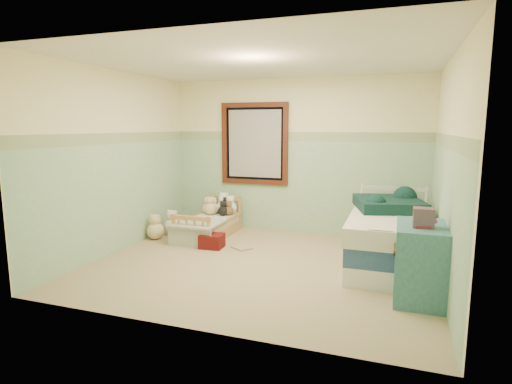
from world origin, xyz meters
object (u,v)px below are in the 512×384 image
(plush_floor_tan, at_px, (156,231))
(floor_book, at_px, (242,248))
(twin_bed_frame, at_px, (390,256))
(red_pillow, at_px, (212,241))
(plush_floor_cream, at_px, (172,227))
(dresser, at_px, (420,262))
(toddler_bed_frame, at_px, (209,231))

(plush_floor_tan, height_order, floor_book, plush_floor_tan)
(twin_bed_frame, bearing_deg, red_pillow, -178.68)
(twin_bed_frame, distance_m, floor_book, 2.03)
(plush_floor_cream, height_order, red_pillow, plush_floor_cream)
(twin_bed_frame, bearing_deg, floor_book, 178.84)
(plush_floor_cream, height_order, floor_book, plush_floor_cream)
(plush_floor_cream, distance_m, dresser, 3.91)
(plush_floor_cream, bearing_deg, toddler_bed_frame, 13.07)
(toddler_bed_frame, bearing_deg, red_pillow, -60.69)
(plush_floor_cream, xyz_separation_m, floor_book, (1.33, -0.34, -0.13))
(twin_bed_frame, bearing_deg, plush_floor_tan, 178.84)
(twin_bed_frame, bearing_deg, toddler_bed_frame, 169.38)
(toddler_bed_frame, height_order, plush_floor_tan, plush_floor_tan)
(plush_floor_cream, bearing_deg, floor_book, -14.43)
(red_pillow, relative_size, floor_book, 1.21)
(dresser, bearing_deg, red_pillow, 161.43)
(dresser, bearing_deg, plush_floor_tan, 164.44)
(toddler_bed_frame, relative_size, plush_floor_cream, 4.61)
(toddler_bed_frame, xyz_separation_m, twin_bed_frame, (2.77, -0.52, 0.03))
(red_pillow, bearing_deg, plush_floor_tan, 172.94)
(plush_floor_tan, distance_m, floor_book, 1.45)
(red_pillow, bearing_deg, twin_bed_frame, 1.32)
(plush_floor_cream, bearing_deg, red_pillow, -25.87)
(dresser, relative_size, floor_book, 2.88)
(toddler_bed_frame, height_order, plush_floor_cream, plush_floor_cream)
(dresser, xyz_separation_m, floor_book, (-2.32, 1.02, -0.37))
(toddler_bed_frame, bearing_deg, plush_floor_tan, -147.27)
(plush_floor_tan, bearing_deg, red_pillow, -7.06)
(dresser, bearing_deg, plush_floor_cream, 159.55)
(plush_floor_tan, bearing_deg, plush_floor_cream, 69.90)
(twin_bed_frame, xyz_separation_m, red_pillow, (-2.45, -0.06, -0.01))
(twin_bed_frame, relative_size, floor_book, 7.12)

